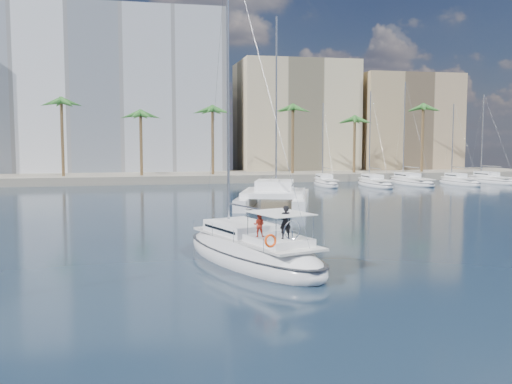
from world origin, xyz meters
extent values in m
plane|color=black|center=(0.00, 0.00, 0.00)|extent=(160.00, 160.00, 0.00)
cube|color=gray|center=(0.00, 61.00, 0.60)|extent=(120.00, 14.00, 1.20)
cube|color=white|center=(-12.00, 73.00, 14.00)|extent=(42.00, 16.00, 28.00)
cube|color=tan|center=(22.00, 70.00, 10.00)|extent=(20.00, 14.00, 20.00)
cube|color=tan|center=(42.00, 68.00, 9.00)|extent=(18.00, 12.00, 18.00)
cylinder|color=brown|center=(0.00, 57.00, 5.25)|extent=(0.44, 0.44, 10.50)
sphere|color=#2E6C27|center=(0.00, 57.00, 10.50)|extent=(3.60, 3.60, 3.60)
cylinder|color=brown|center=(34.00, 57.00, 5.25)|extent=(0.44, 0.44, 10.50)
sphere|color=#2E6C27|center=(34.00, 57.00, 10.50)|extent=(3.60, 3.60, 3.60)
ellipsoid|color=white|center=(-0.15, 0.81, 0.38)|extent=(7.68, 13.00, 2.57)
ellipsoid|color=black|center=(-0.15, 0.81, 0.74)|extent=(7.76, 13.12, 0.18)
cube|color=silver|center=(-0.07, 0.59, 1.35)|extent=(5.62, 9.70, 0.12)
cube|color=white|center=(-0.53, 1.94, 1.71)|extent=(3.80, 4.68, 0.60)
cube|color=black|center=(-0.53, 1.94, 1.73)|extent=(3.67, 4.24, 0.14)
cylinder|color=#B7BABF|center=(-0.98, 3.30, 9.53)|extent=(0.15, 0.15, 16.24)
cylinder|color=#B7BABF|center=(-0.18, 0.92, 2.91)|extent=(1.70, 4.78, 0.11)
cube|color=white|center=(0.69, -1.67, 1.59)|extent=(3.21, 3.68, 0.36)
cube|color=silver|center=(0.73, -1.78, 2.96)|extent=(3.21, 3.68, 0.04)
torus|color=silver|center=(1.07, -2.80, 2.26)|extent=(0.92, 0.36, 0.96)
torus|color=#EF410C|center=(-0.22, -3.74, 1.96)|extent=(0.66, 0.39, 0.64)
imported|color=black|center=(0.86, -2.32, 2.58)|extent=(0.63, 0.45, 1.62)
imported|color=#B32D1B|center=(-0.25, -1.50, 2.36)|extent=(0.71, 0.64, 1.18)
cube|color=white|center=(4.86, 26.72, 0.55)|extent=(5.26, 12.63, 1.10)
cube|color=white|center=(9.84, 25.04, 0.55)|extent=(5.26, 12.63, 1.10)
cube|color=white|center=(7.14, 25.27, 1.30)|extent=(7.82, 8.61, 0.50)
cube|color=white|center=(7.35, 25.88, 2.00)|extent=(4.61, 4.81, 1.00)
cube|color=black|center=(7.35, 25.88, 2.05)|extent=(4.46, 4.33, 0.18)
cylinder|color=#B7BABF|center=(7.97, 27.72, 10.12)|extent=(0.18, 0.18, 17.24)
ellipsoid|color=silver|center=(0.53, 2.24, 0.97)|extent=(0.25, 0.47, 0.22)
sphere|color=silver|center=(0.53, 2.47, 0.99)|extent=(0.12, 0.12, 0.12)
cube|color=gray|center=(0.19, 2.24, 1.00)|extent=(0.54, 0.20, 0.13)
cube|color=gray|center=(0.86, 2.24, 1.00)|extent=(0.54, 0.20, 0.13)
camera|label=1|loc=(-6.24, -28.62, 6.60)|focal=40.00mm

